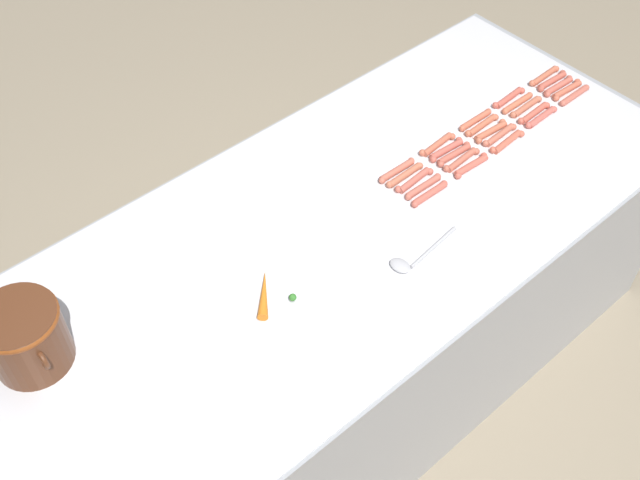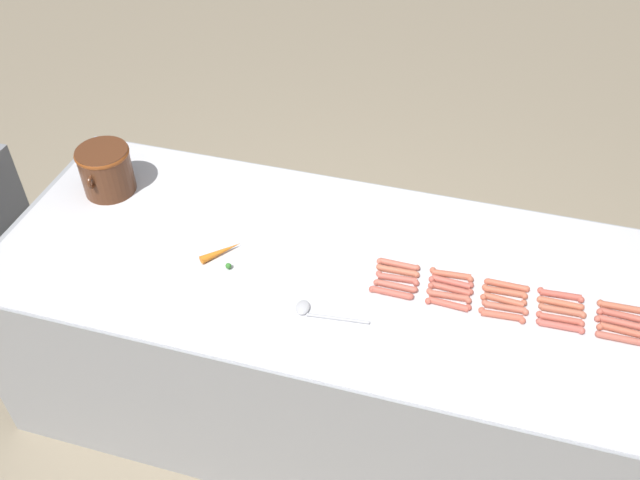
# 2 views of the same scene
# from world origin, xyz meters

# --- Properties ---
(ground_plane) EXTENTS (20.00, 20.00, 0.00)m
(ground_plane) POSITION_xyz_m (0.00, 0.00, 0.00)
(ground_plane) COLOR gray
(griddle_counter) EXTENTS (1.06, 2.48, 0.87)m
(griddle_counter) POSITION_xyz_m (0.00, 0.00, 0.44)
(griddle_counter) COLOR #9EA0A5
(griddle_counter) RESTS_ON ground_plane
(hot_dog_0) EXTENTS (0.02, 0.16, 0.02)m
(hot_dog_0) POSITION_xyz_m (-0.09, -1.08, 0.89)
(hot_dog_0) COLOR #C2614F
(hot_dog_0) RESTS_ON griddle_counter
(hot_dog_1) EXTENTS (0.03, 0.16, 0.02)m
(hot_dog_1) POSITION_xyz_m (-0.09, -0.89, 0.89)
(hot_dog_1) COLOR #CA5E51
(hot_dog_1) RESTS_ON griddle_counter
(hot_dog_2) EXTENTS (0.03, 0.16, 0.02)m
(hot_dog_2) POSITION_xyz_m (-0.09, -0.69, 0.89)
(hot_dog_2) COLOR #C95E48
(hot_dog_2) RESTS_ON griddle_counter
(hot_dog_3) EXTENTS (0.03, 0.16, 0.02)m
(hot_dog_3) POSITION_xyz_m (-0.09, -0.51, 0.89)
(hot_dog_3) COLOR #CA5B4A
(hot_dog_3) RESTS_ON griddle_counter
(hot_dog_4) EXTENTS (0.03, 0.16, 0.02)m
(hot_dog_4) POSITION_xyz_m (-0.09, -0.30, 0.89)
(hot_dog_4) COLOR #C65B4B
(hot_dog_4) RESTS_ON griddle_counter
(hot_dog_5) EXTENTS (0.03, 0.16, 0.02)m
(hot_dog_5) POSITION_xyz_m (-0.05, -1.09, 0.89)
(hot_dog_5) COLOR #CB6349
(hot_dog_5) RESTS_ON griddle_counter
(hot_dog_6) EXTENTS (0.03, 0.16, 0.02)m
(hot_dog_6) POSITION_xyz_m (-0.06, -0.89, 0.89)
(hot_dog_6) COLOR #C75C4A
(hot_dog_6) RESTS_ON griddle_counter
(hot_dog_7) EXTENTS (0.03, 0.16, 0.02)m
(hot_dog_7) POSITION_xyz_m (-0.05, -0.70, 0.89)
(hot_dog_7) COLOR #C3664F
(hot_dog_7) RESTS_ON griddle_counter
(hot_dog_8) EXTENTS (0.03, 0.16, 0.02)m
(hot_dog_8) POSITION_xyz_m (-0.05, -0.50, 0.89)
(hot_dog_8) COLOR #C0624C
(hot_dog_8) RESTS_ON griddle_counter
(hot_dog_9) EXTENTS (0.03, 0.16, 0.02)m
(hot_dog_9) POSITION_xyz_m (-0.06, -0.31, 0.89)
(hot_dog_9) COLOR #C06250
(hot_dog_9) RESTS_ON griddle_counter
(hot_dog_10) EXTENTS (0.03, 0.16, 0.02)m
(hot_dog_10) POSITION_xyz_m (-0.02, -1.08, 0.89)
(hot_dog_10) COLOR #C96150
(hot_dog_10) RESTS_ON griddle_counter
(hot_dog_11) EXTENTS (0.03, 0.16, 0.02)m
(hot_dog_11) POSITION_xyz_m (-0.01, -0.89, 0.89)
(hot_dog_11) COLOR #C2684D
(hot_dog_11) RESTS_ON griddle_counter
(hot_dog_12) EXTENTS (0.03, 0.16, 0.02)m
(hot_dog_12) POSITION_xyz_m (-0.02, -0.69, 0.89)
(hot_dog_12) COLOR #C46448
(hot_dog_12) RESTS_ON griddle_counter
(hot_dog_13) EXTENTS (0.03, 0.16, 0.02)m
(hot_dog_13) POSITION_xyz_m (-0.02, -0.50, 0.89)
(hot_dog_13) COLOR #C05C4A
(hot_dog_13) RESTS_ON griddle_counter
(hot_dog_14) EXTENTS (0.03, 0.16, 0.02)m
(hot_dog_14) POSITION_xyz_m (-0.02, -0.31, 0.89)
(hot_dog_14) COLOR #C45F4F
(hot_dog_14) RESTS_ON griddle_counter
(hot_dog_15) EXTENTS (0.03, 0.16, 0.02)m
(hot_dog_15) POSITION_xyz_m (0.02, -1.09, 0.89)
(hot_dog_15) COLOR #C25B4A
(hot_dog_15) RESTS_ON griddle_counter
(hot_dog_16) EXTENTS (0.02, 0.16, 0.02)m
(hot_dog_16) POSITION_xyz_m (0.02, -0.89, 0.89)
(hot_dog_16) COLOR #CD6849
(hot_dog_16) RESTS_ON griddle_counter
(hot_dog_17) EXTENTS (0.03, 0.16, 0.02)m
(hot_dog_17) POSITION_xyz_m (0.02, -0.69, 0.89)
(hot_dog_17) COLOR #C76448
(hot_dog_17) RESTS_ON griddle_counter
(hot_dog_18) EXTENTS (0.03, 0.16, 0.02)m
(hot_dog_18) POSITION_xyz_m (0.02, -0.50, 0.89)
(hot_dog_18) COLOR #C55A4C
(hot_dog_18) RESTS_ON griddle_counter
(hot_dog_19) EXTENTS (0.03, 0.16, 0.02)m
(hot_dog_19) POSITION_xyz_m (0.02, -0.30, 0.89)
(hot_dog_19) COLOR #C2684C
(hot_dog_19) RESTS_ON griddle_counter
(hot_dog_20) EXTENTS (0.03, 0.16, 0.02)m
(hot_dog_20) POSITION_xyz_m (0.06, -1.09, 0.89)
(hot_dog_20) COLOR #C66649
(hot_dog_20) RESTS_ON griddle_counter
(hot_dog_21) EXTENTS (0.03, 0.16, 0.02)m
(hot_dog_21) POSITION_xyz_m (0.06, -0.89, 0.89)
(hot_dog_21) COLOR #C85A4A
(hot_dog_21) RESTS_ON griddle_counter
(hot_dog_22) EXTENTS (0.03, 0.16, 0.02)m
(hot_dog_22) POSITION_xyz_m (0.06, -0.70, 0.89)
(hot_dog_22) COLOR #CB6348
(hot_dog_22) RESTS_ON griddle_counter
(hot_dog_23) EXTENTS (0.03, 0.16, 0.02)m
(hot_dog_23) POSITION_xyz_m (0.06, -0.50, 0.89)
(hot_dog_23) COLOR #C46248
(hot_dog_23) RESTS_ON griddle_counter
(hot_dog_24) EXTENTS (0.03, 0.16, 0.02)m
(hot_dog_24) POSITION_xyz_m (0.06, -0.30, 0.89)
(hot_dog_24) COLOR #C56550
(hot_dog_24) RESTS_ON griddle_counter
(bean_pot) EXTENTS (0.28, 0.22, 0.20)m
(bean_pot) POSITION_xyz_m (0.18, 0.96, 0.99)
(bean_pot) COLOR #562D19
(bean_pot) RESTS_ON griddle_counter
(serving_spoon) EXTENTS (0.07, 0.27, 0.02)m
(serving_spoon) POSITION_xyz_m (-0.25, -0.06, 0.88)
(serving_spoon) COLOR #B7B7BC
(serving_spoon) RESTS_ON griddle_counter
(carrot) EXTENTS (0.15, 0.13, 0.03)m
(carrot) POSITION_xyz_m (-0.07, 0.36, 0.89)
(carrot) COLOR orange
(carrot) RESTS_ON griddle_counter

